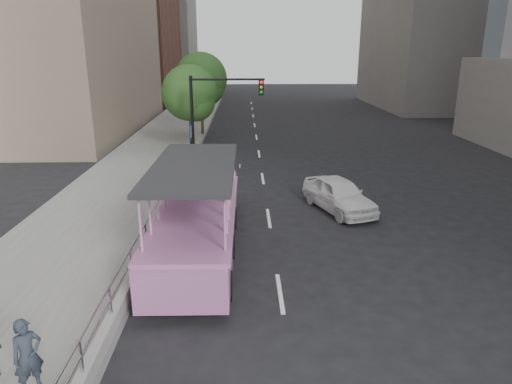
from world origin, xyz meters
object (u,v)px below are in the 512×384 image
Objects in this scene: street_tree_near at (191,95)px; traffic_signal at (213,107)px; duck_boat at (200,212)px; car at (339,194)px; street_tree_far at (202,81)px; pedestrian_near at (28,356)px; parking_sign at (191,144)px.

traffic_signal is at bearing -65.02° from street_tree_near.
traffic_signal is at bearing 91.01° from duck_boat.
street_tree_far is (-7.13, 17.04, 3.60)m from car.
street_tree_near is (-7.33, 11.04, 3.11)m from car.
duck_boat is 1.52× the size of street_tree_far.
street_tree_near is at bearing -91.91° from street_tree_far.
parking_sign is at bearing 38.69° from pedestrian_near.
street_tree_far is at bearing 98.43° from traffic_signal.
pedestrian_near is (-8.11, -10.93, 0.36)m from car.
parking_sign is 0.53× the size of street_tree_near.
street_tree_far reaches higher than parking_sign.
street_tree_far is at bearing 91.76° from parking_sign.
pedestrian_near reaches higher than car.
duck_boat is at bearing -85.56° from street_tree_far.
duck_boat is at bearing 24.46° from pedestrian_near.
parking_sign is 6.27m from street_tree_near.
duck_boat reaches higher than pedestrian_near.
pedestrian_near is 18.85m from traffic_signal.
traffic_signal is (1.03, 2.50, 1.63)m from parking_sign.
street_tree_far reaches higher than street_tree_near.
duck_boat is 2.36× the size of car.
parking_sign is at bearing 98.13° from duck_boat.
pedestrian_near is 0.51× the size of parking_sign.
duck_boat is 6.55m from car.
car is 2.71× the size of pedestrian_near.
duck_boat is 20.80m from street_tree_far.
street_tree_far reaches higher than traffic_signal.
street_tree_near reaches higher than duck_boat.
traffic_signal is at bearing 107.28° from car.
parking_sign is at bearing 123.21° from car.
street_tree_far reaches higher than duck_boat.
street_tree_near is at bearing 103.89° from car.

